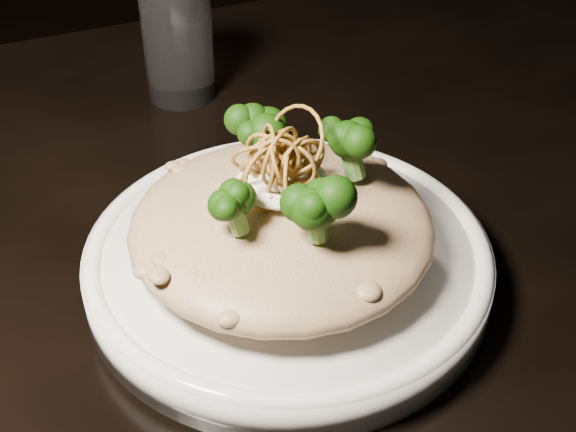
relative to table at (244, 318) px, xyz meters
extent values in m
cube|color=black|center=(0.00, 0.00, 0.06)|extent=(1.10, 0.80, 0.04)
cylinder|color=black|center=(0.48, 0.33, -0.31)|extent=(0.05, 0.05, 0.71)
cylinder|color=white|center=(0.01, -0.06, 0.10)|extent=(0.27, 0.27, 0.03)
ellipsoid|color=brown|center=(0.01, -0.06, 0.13)|extent=(0.20, 0.20, 0.04)
ellipsoid|color=white|center=(0.01, -0.05, 0.16)|extent=(0.06, 0.06, 0.02)
cylinder|color=silver|center=(0.03, 0.22, 0.14)|extent=(0.06, 0.06, 0.11)
camera|label=1|loc=(-0.15, -0.43, 0.46)|focal=50.00mm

